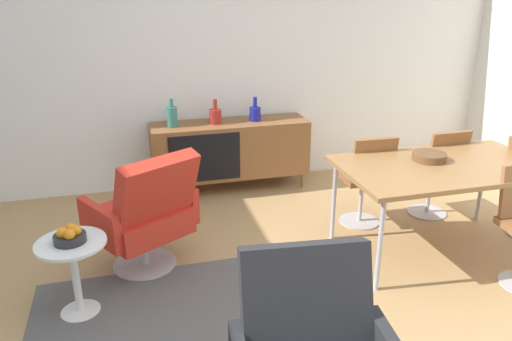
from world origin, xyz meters
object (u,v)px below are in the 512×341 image
at_px(vase_cobalt, 255,113).
at_px(vase_ceramic_small, 172,116).
at_px(sideboard, 230,149).
at_px(vase_sculptural_dark, 215,116).
at_px(side_table_round, 75,269).
at_px(dining_chair_back_right, 437,169).
at_px(fruit_bowl, 70,236).
at_px(dining_chair_back_left, 366,176).
at_px(wooden_bowl_on_table, 429,157).
at_px(lounge_chair_red, 145,213).
at_px(dining_table, 444,170).

distance_m(vase_cobalt, vase_ceramic_small, 0.84).
bearing_deg(sideboard, vase_cobalt, 0.40).
xyz_separation_m(vase_sculptural_dark, side_table_round, (-1.27, -1.80, -0.48)).
bearing_deg(vase_sculptural_dark, dining_chair_back_right, -32.31).
distance_m(dining_chair_back_right, fruit_bowl, 3.15).
relative_size(vase_ceramic_small, side_table_round, 0.53).
xyz_separation_m(sideboard, dining_chair_back_left, (0.96, -1.14, 0.03)).
xyz_separation_m(sideboard, vase_sculptural_dark, (-0.14, 0.00, 0.36)).
relative_size(wooden_bowl_on_table, fruit_bowl, 1.30).
relative_size(vase_ceramic_small, lounge_chair_red, 0.29).
xyz_separation_m(dining_table, wooden_bowl_on_table, (-0.06, 0.12, 0.07)).
bearing_deg(vase_cobalt, lounge_chair_red, -131.08).
xyz_separation_m(vase_cobalt, vase_sculptural_dark, (-0.41, 0.00, 0.00)).
distance_m(vase_sculptural_dark, dining_table, 2.24).
relative_size(lounge_chair_red, side_table_round, 1.82).
height_order(vase_cobalt, vase_ceramic_small, vase_ceramic_small).
bearing_deg(wooden_bowl_on_table, fruit_bowl, -175.31).
height_order(lounge_chair_red, side_table_round, lounge_chair_red).
xyz_separation_m(vase_cobalt, vase_ceramic_small, (-0.84, 0.00, 0.02)).
height_order(vase_sculptural_dark, dining_chair_back_left, vase_sculptural_dark).
relative_size(dining_table, dining_chair_back_left, 1.87).
bearing_deg(fruit_bowl, side_table_round, -166.66).
height_order(sideboard, dining_chair_back_right, dining_chair_back_right).
relative_size(wooden_bowl_on_table, lounge_chair_red, 0.27).
bearing_deg(side_table_round, wooden_bowl_on_table, 4.70).
height_order(vase_ceramic_small, dining_table, vase_ceramic_small).
bearing_deg(vase_cobalt, wooden_bowl_on_table, -58.13).
relative_size(dining_chair_back_left, fruit_bowl, 4.28).
xyz_separation_m(dining_chair_back_right, fruit_bowl, (-3.08, -0.66, 0.09)).
relative_size(sideboard, lounge_chair_red, 1.69).
bearing_deg(fruit_bowl, wooden_bowl_on_table, 4.69).
bearing_deg(dining_chair_back_left, fruit_bowl, -164.48).
bearing_deg(vase_ceramic_small, dining_table, -42.05).
bearing_deg(sideboard, dining_chair_back_left, -49.89).
bearing_deg(sideboard, vase_ceramic_small, 179.81).
xyz_separation_m(vase_cobalt, fruit_bowl, (-1.68, -1.80, -0.24)).
bearing_deg(vase_sculptural_dark, lounge_chair_red, -119.85).
distance_m(sideboard, wooden_bowl_on_table, 2.05).
relative_size(vase_cobalt, vase_sculptural_dark, 1.00).
bearing_deg(wooden_bowl_on_table, vase_cobalt, 121.87).
distance_m(vase_sculptural_dark, wooden_bowl_on_table, 2.11).
distance_m(dining_table, dining_chair_back_right, 0.70).
bearing_deg(side_table_round, vase_cobalt, 46.93).
distance_m(sideboard, side_table_round, 2.29).
relative_size(vase_cobalt, vase_ceramic_small, 0.89).
bearing_deg(vase_ceramic_small, fruit_bowl, -115.03).
xyz_separation_m(vase_sculptural_dark, dining_chair_back_right, (1.81, -1.14, -0.33)).
bearing_deg(sideboard, dining_table, -52.30).
distance_m(dining_chair_back_left, lounge_chair_red, 1.91).
height_order(vase_cobalt, lounge_chair_red, vase_cobalt).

